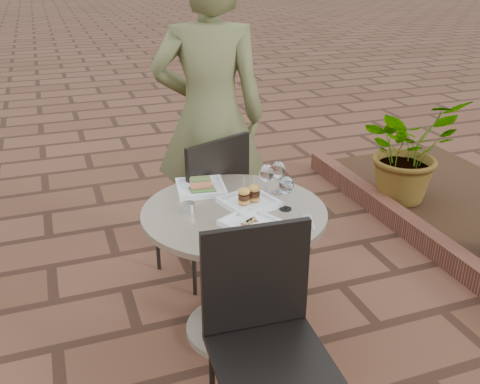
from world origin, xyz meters
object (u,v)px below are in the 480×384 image
object	(u,v)px
diner	(210,118)
plate_sliders	(249,199)
plate_salmon	(201,187)
chair_near	(264,324)
chair_far	(208,197)
cafe_table	(234,254)
plate_tuna	(249,222)

from	to	relation	value
diner	plate_sliders	xyz separation A→B (m)	(-0.05, -0.80, -0.18)
plate_salmon	plate_sliders	bearing A→B (deg)	-55.15
diner	plate_sliders	world-z (taller)	diner
chair_near	chair_far	bearing A→B (deg)	87.17
chair_near	diner	xyz separation A→B (m)	(0.24, 1.47, 0.39)
cafe_table	plate_tuna	size ratio (longest dim) A/B	3.15
chair_far	plate_salmon	distance (m)	0.36
plate_salmon	plate_tuna	distance (m)	0.46
chair_near	plate_salmon	distance (m)	0.94
diner	plate_salmon	distance (m)	0.62
chair_near	plate_sliders	size ratio (longest dim) A/B	3.15
plate_sliders	plate_tuna	size ratio (longest dim) A/B	1.03
cafe_table	plate_tuna	xyz separation A→B (m)	(0.01, -0.17, 0.26)
plate_sliders	chair_near	bearing A→B (deg)	-106.03
plate_salmon	plate_tuna	size ratio (longest dim) A/B	0.97
cafe_table	chair_near	xyz separation A→B (m)	(-0.11, -0.64, 0.07)
plate_salmon	plate_tuna	xyz separation A→B (m)	(0.10, -0.45, -0.01)
diner	plate_tuna	distance (m)	1.02
chair_far	plate_tuna	world-z (taller)	chair_far
diner	plate_tuna	bearing A→B (deg)	98.95
plate_sliders	cafe_table	bearing A→B (deg)	-162.57
cafe_table	diner	xyz separation A→B (m)	(0.13, 0.83, 0.46)
chair_far	chair_near	world-z (taller)	same
cafe_table	chair_near	distance (m)	0.66
plate_tuna	plate_sliders	bearing A→B (deg)	69.69
plate_salmon	plate_sliders	distance (m)	0.30
cafe_table	plate_salmon	world-z (taller)	plate_salmon
diner	plate_tuna	world-z (taller)	diner
diner	plate_tuna	xyz separation A→B (m)	(-0.12, -1.00, -0.20)
plate_salmon	cafe_table	bearing A→B (deg)	-72.60
cafe_table	chair_far	xyz separation A→B (m)	(0.03, 0.56, 0.07)
cafe_table	plate_tuna	bearing A→B (deg)	-85.48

